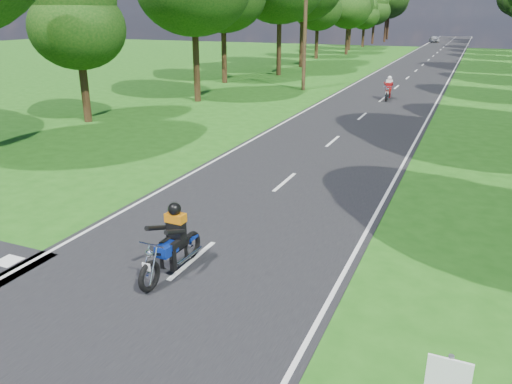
% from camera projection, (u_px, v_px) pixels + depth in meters
% --- Properties ---
extents(ground, '(160.00, 160.00, 0.00)m').
position_uv_depth(ground, '(140.00, 306.00, 9.59)').
color(ground, '#1E5413').
rests_on(ground, ground).
extents(main_road, '(7.00, 140.00, 0.02)m').
position_uv_depth(main_road, '(423.00, 65.00, 52.70)').
color(main_road, black).
rests_on(main_road, ground).
extents(road_markings, '(7.40, 140.00, 0.01)m').
position_uv_depth(road_markings, '(419.00, 66.00, 51.13)').
color(road_markings, silver).
rests_on(road_markings, main_road).
extents(telegraph_pole, '(1.20, 0.26, 8.00)m').
position_uv_depth(telegraph_pole, '(305.00, 31.00, 34.59)').
color(telegraph_pole, '#382616').
rests_on(telegraph_pole, ground).
extents(rider_near_blue, '(0.69, 1.90, 1.56)m').
position_uv_depth(rider_near_blue, '(170.00, 240.00, 10.47)').
color(rider_near_blue, '#0E2B9C').
rests_on(rider_near_blue, main_road).
extents(rider_far_red, '(0.69, 1.81, 1.48)m').
position_uv_depth(rider_far_red, '(389.00, 88.00, 31.57)').
color(rider_far_red, '#A6250C').
rests_on(rider_far_red, main_road).
extents(distant_car, '(2.20, 3.90, 1.25)m').
position_uv_depth(distant_car, '(434.00, 39.00, 90.76)').
color(distant_car, '#AFB1B7').
rests_on(distant_car, main_road).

